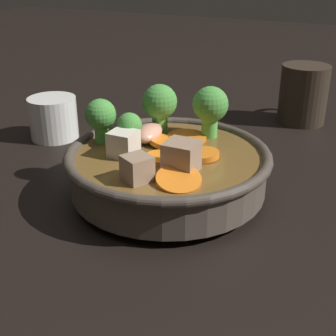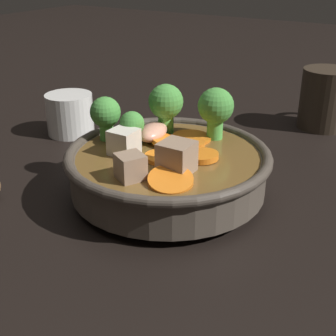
# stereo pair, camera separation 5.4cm
# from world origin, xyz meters

# --- Properties ---
(ground_plane) EXTENTS (3.00, 3.00, 0.00)m
(ground_plane) POSITION_xyz_m (0.00, 0.00, 0.00)
(ground_plane) COLOR black
(stirfry_bowl) EXTENTS (0.23, 0.23, 0.12)m
(stirfry_bowl) POSITION_xyz_m (0.00, 0.00, 0.04)
(stirfry_bowl) COLOR #51473D
(stirfry_bowl) RESTS_ON ground_plane
(tea_cup) EXTENTS (0.07, 0.07, 0.06)m
(tea_cup) POSITION_xyz_m (0.09, 0.24, 0.03)
(tea_cup) COLOR white
(tea_cup) RESTS_ON ground_plane
(dark_mug) EXTENTS (0.10, 0.08, 0.09)m
(dark_mug) POSITION_xyz_m (0.33, -0.09, 0.05)
(dark_mug) COLOR #33281E
(dark_mug) RESTS_ON ground_plane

